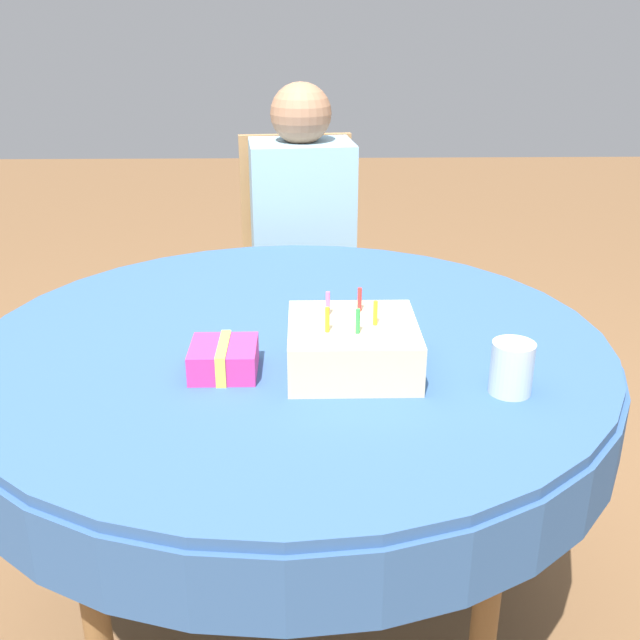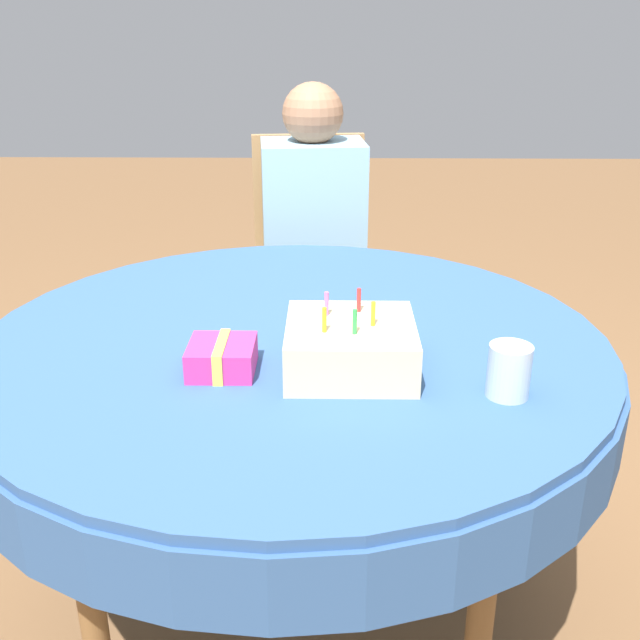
{
  "view_description": "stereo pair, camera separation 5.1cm",
  "coord_description": "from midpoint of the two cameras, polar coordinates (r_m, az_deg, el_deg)",
  "views": [
    {
      "loc": [
        0.03,
        -1.41,
        1.34
      ],
      "look_at": [
        0.06,
        -0.05,
        0.78
      ],
      "focal_mm": 42.0,
      "sensor_mm": 36.0,
      "label": 1
    },
    {
      "loc": [
        0.08,
        -1.41,
        1.34
      ],
      "look_at": [
        0.06,
        -0.05,
        0.78
      ],
      "focal_mm": 42.0,
      "sensor_mm": 36.0,
      "label": 2
    }
  ],
  "objects": [
    {
      "name": "person",
      "position": [
        2.41,
        -1.93,
        6.76
      ],
      "size": [
        0.34,
        0.36,
        1.15
      ],
      "rotation": [
        0.0,
        0.0,
        0.1
      ],
      "color": "#9E7051",
      "rests_on": "ground_plane"
    },
    {
      "name": "drinking_glass",
      "position": [
        1.34,
        13.36,
        -3.57
      ],
      "size": [
        0.08,
        0.08,
        0.09
      ],
      "color": "silver",
      "rests_on": "dining_table"
    },
    {
      "name": "gift_box",
      "position": [
        1.39,
        -8.37,
        -2.95
      ],
      "size": [
        0.12,
        0.13,
        0.06
      ],
      "color": "#D13384",
      "rests_on": "dining_table"
    },
    {
      "name": "ground_plane",
      "position": [
        1.95,
        -2.66,
        -21.11
      ],
      "size": [
        12.0,
        12.0,
        0.0
      ],
      "primitive_type": "plane",
      "color": "brown"
    },
    {
      "name": "chair",
      "position": [
        2.56,
        -2.09,
        3.62
      ],
      "size": [
        0.46,
        0.46,
        0.96
      ],
      "rotation": [
        0.0,
        0.0,
        0.1
      ],
      "color": "#A37A4C",
      "rests_on": "ground_plane"
    },
    {
      "name": "dining_table",
      "position": [
        1.58,
        -3.07,
        -4.02
      ],
      "size": [
        1.31,
        1.31,
        0.72
      ],
      "color": "#335689",
      "rests_on": "ground_plane"
    },
    {
      "name": "birthday_cake",
      "position": [
        1.39,
        1.45,
        -2.01
      ],
      "size": [
        0.24,
        0.24,
        0.14
      ],
      "color": "beige",
      "rests_on": "dining_table"
    }
  ]
}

